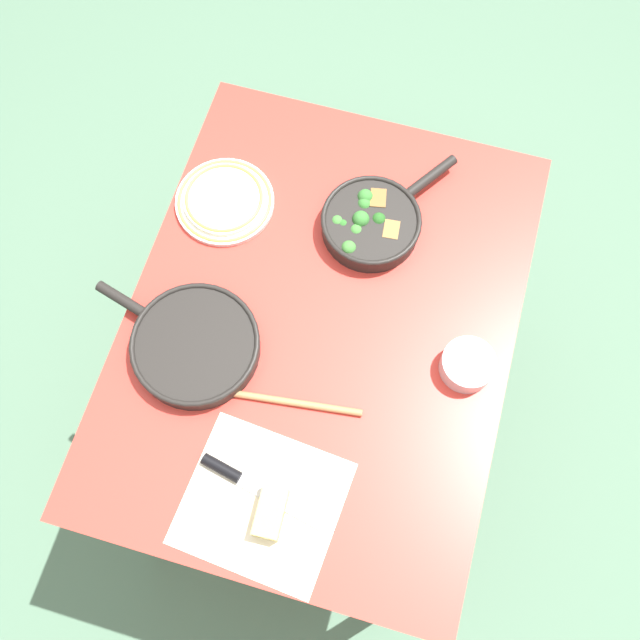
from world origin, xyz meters
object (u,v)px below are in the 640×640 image
Objects in this scene: dinner_plate_stack at (224,200)px; prep_bowl_steel at (467,365)px; skillet_broccoli at (372,222)px; skillet_eggs at (195,345)px; wooden_spoon at (249,396)px; grater_knife at (245,481)px; cheese_block at (271,513)px.

dinner_plate_stack is 2.02× the size of prep_bowl_steel.
skillet_broccoli reaches higher than skillet_eggs.
skillet_broccoli is 2.94× the size of prep_bowl_steel.
prep_bowl_steel reaches higher than wooden_spoon.
prep_bowl_steel reaches higher than grater_knife.
skillet_eggs reaches higher than dinner_plate_stack.
skillet_broccoli is 0.64m from grater_knife.
grater_knife is 2.73× the size of cheese_block.
skillet_broccoli is 0.48m from wooden_spoon.
cheese_block is 0.44× the size of dinner_plate_stack.
skillet_broccoli is at bearing -114.62° from wooden_spoon.
dinner_plate_stack is at bearing 128.89° from skillet_broccoli.
dinner_plate_stack reaches higher than grater_knife.
dinner_plate_stack is (-0.43, -0.20, 0.01)m from wooden_spoon.
cheese_block reaches higher than dinner_plate_stack.
cheese_block is 0.89× the size of prep_bowl_steel.
cheese_block is 0.72m from dinner_plate_stack.
grater_knife is (0.17, 0.05, 0.00)m from wooden_spoon.
dinner_plate_stack is (-0.65, -0.32, -0.01)m from cheese_block.
skillet_broccoli reaches higher than wooden_spoon.
skillet_broccoli is at bearing -110.65° from skillet_eggs.
cheese_block is at bearing 148.11° from skillet_eggs.
skillet_broccoli is 0.39m from prep_bowl_steel.
skillet_eggs is 3.86× the size of cheese_block.
dinner_plate_stack is at bearing -65.10° from skillet_eggs.
prep_bowl_steel is (0.27, 0.28, -0.01)m from skillet_broccoli.
dinner_plate_stack is (-0.36, -0.06, -0.01)m from skillet_eggs.
wooden_spoon is at bearing 169.84° from skillet_eggs.
prep_bowl_steel is (-0.40, 0.31, 0.00)m from cheese_block.
skillet_broccoli reaches higher than prep_bowl_steel.
wooden_spoon is at bearing -66.28° from prep_bowl_steel.
skillet_broccoli reaches higher than dinner_plate_stack.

